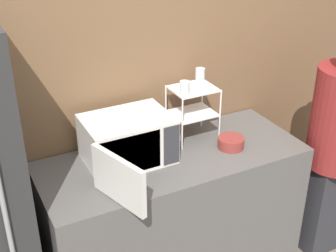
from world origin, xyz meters
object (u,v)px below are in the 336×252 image
Objects in this scene: glass_front_left at (185,88)px; glass_back_right at (200,75)px; dish_rack at (193,102)px; microwave at (127,141)px; bowl at (231,143)px.

glass_front_left is 1.00× the size of glass_back_right.
dish_rack is 4.10× the size of glass_front_left.
glass_back_right is at bearing 15.70° from microwave.
glass_front_left is (-0.10, -0.07, 0.14)m from dish_rack.
glass_back_right reaches higher than bowl.
glass_back_right is 0.48m from bowl.
bowl is (0.06, -0.31, -0.36)m from glass_back_right.
dish_rack reaches higher than microwave.
glass_front_left is 0.52× the size of bowl.
microwave is at bearing -164.30° from glass_back_right.
glass_front_left is at bearing 147.64° from bowl.
glass_front_left reaches higher than dish_rack.
glass_back_right is at bearing 100.77° from bowl.
dish_rack is 2.11× the size of bowl.
dish_rack reaches higher than bowl.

